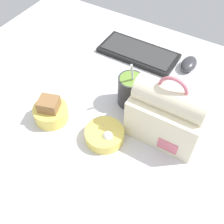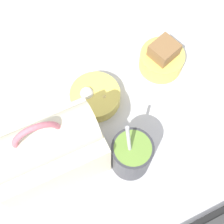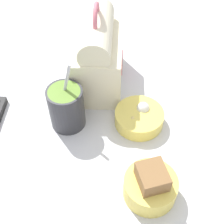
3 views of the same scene
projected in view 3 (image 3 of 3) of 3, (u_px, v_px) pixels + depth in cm
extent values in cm
cube|color=silver|center=(106.00, 124.00, 76.97)|extent=(140.00, 110.00, 2.00)
cube|color=#EFE5C1|center=(98.00, 62.00, 80.58)|extent=(20.98, 12.08, 13.58)
cylinder|color=#EFE5C1|center=(97.00, 33.00, 73.92)|extent=(19.93, 7.47, 7.47)
cube|color=#DB707F|center=(122.00, 63.00, 85.12)|extent=(5.87, 0.30, 4.07)
torus|color=#DB707F|center=(96.00, 20.00, 71.40)|extent=(8.34, 1.00, 8.34)
cylinder|color=#333338|center=(67.00, 108.00, 72.07)|extent=(8.28, 8.28, 10.62)
cylinder|color=olive|center=(64.00, 92.00, 68.30)|extent=(7.29, 7.29, 0.60)
cylinder|color=silver|center=(66.00, 86.00, 67.61)|extent=(0.70, 3.63, 12.02)
cylinder|color=#EFD65B|center=(150.00, 187.00, 61.88)|extent=(10.72, 10.72, 4.84)
cube|color=olive|center=(151.00, 181.00, 59.88)|extent=(7.26, 6.92, 6.77)
cylinder|color=#EFD65B|center=(139.00, 118.00, 74.60)|extent=(11.72, 11.72, 3.52)
ellipsoid|color=white|center=(143.00, 109.00, 74.72)|extent=(3.19, 3.19, 3.75)
cone|color=#F4DB84|center=(132.00, 120.00, 72.95)|extent=(5.30, 5.30, 2.99)
sphere|color=#4C5623|center=(154.00, 117.00, 74.61)|extent=(1.41, 1.41, 1.41)
sphere|color=#4C5623|center=(151.00, 115.00, 74.96)|extent=(1.41, 1.41, 1.41)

